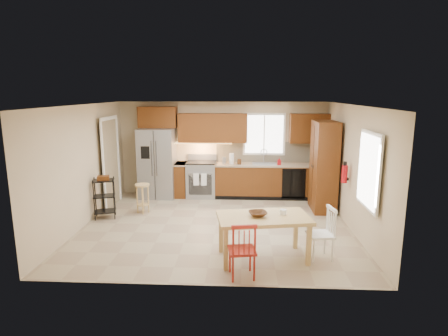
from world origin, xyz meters
TOP-DOWN VIEW (x-y plane):
  - floor at (0.00, 0.00)m, footprint 5.50×5.50m
  - ceiling at (0.00, 0.00)m, footprint 5.50×5.00m
  - wall_back at (0.00, 2.50)m, footprint 5.50×0.02m
  - wall_front at (0.00, -2.50)m, footprint 5.50×0.02m
  - wall_left at (-2.75, 0.00)m, footprint 0.02×5.00m
  - wall_right at (2.75, 0.00)m, footprint 0.02×5.00m
  - refrigerator at (-1.70, 2.12)m, footprint 0.92×0.75m
  - range_stove at (-0.55, 2.19)m, footprint 0.76×0.63m
  - base_cabinet_narrow at (-1.10, 2.20)m, footprint 0.30×0.60m
  - base_cabinet_run at (1.29, 2.20)m, footprint 2.92×0.60m
  - dishwasher at (1.85, 1.91)m, footprint 0.60×0.02m
  - backsplash at (1.29, 2.48)m, footprint 2.92×0.03m
  - upper_over_fridge at (-1.70, 2.33)m, footprint 1.00×0.35m
  - upper_left_block at (-0.25, 2.33)m, footprint 1.80×0.35m
  - upper_right_block at (2.25, 2.33)m, footprint 1.00×0.35m
  - window_back at (1.10, 2.48)m, footprint 1.12×0.04m
  - sink at (1.10, 2.20)m, footprint 0.62×0.46m
  - undercab_glow at (-0.55, 2.30)m, footprint 1.60×0.30m
  - soap_bottle at (1.48, 2.10)m, footprint 0.09×0.09m
  - paper_towel at (0.25, 2.15)m, footprint 0.12×0.12m
  - canister_steel at (0.05, 2.15)m, footprint 0.11×0.11m
  - canister_wood at (0.45, 2.12)m, footprint 0.10×0.10m
  - pantry at (2.43, 1.20)m, footprint 0.50×0.95m
  - fire_extinguisher at (2.63, 0.15)m, footprint 0.12×0.12m
  - window_right at (2.68, -1.15)m, footprint 0.04×1.02m
  - doorway at (-2.67, 1.30)m, footprint 0.04×0.95m
  - dining_table at (0.89, -1.54)m, footprint 1.62×1.09m
  - chair_red at (0.54, -2.19)m, footprint 0.48×0.48m
  - chair_white at (1.84, -1.49)m, footprint 0.48×0.48m
  - table_bowl at (0.80, -1.54)m, footprint 0.35×0.35m
  - table_jar at (1.22, -1.45)m, footprint 0.12×0.12m
  - bar_stool at (-1.75, 0.75)m, footprint 0.34×0.34m
  - utility_cart at (-2.50, 0.36)m, footprint 0.53×0.46m

SIDE VIEW (x-z plane):
  - floor at x=0.00m, z-range 0.00..0.00m
  - bar_stool at x=-1.75m, z-range 0.00..0.68m
  - dining_table at x=0.89m, z-range 0.00..0.73m
  - chair_red at x=0.54m, z-range 0.00..0.88m
  - chair_white at x=1.84m, z-range 0.00..0.88m
  - base_cabinet_narrow at x=-1.10m, z-range 0.00..0.90m
  - base_cabinet_run at x=1.29m, z-range 0.00..0.90m
  - dishwasher at x=1.85m, z-range 0.06..0.84m
  - utility_cart at x=-2.50m, z-range 0.00..0.90m
  - range_stove at x=-0.55m, z-range 0.00..0.92m
  - table_bowl at x=0.80m, z-range 0.70..0.78m
  - table_jar at x=1.22m, z-range 0.71..0.83m
  - sink at x=1.10m, z-range 0.78..0.94m
  - refrigerator at x=-1.70m, z-range 0.00..1.82m
  - canister_wood at x=0.45m, z-range 0.90..1.04m
  - canister_steel at x=0.05m, z-range 0.90..1.08m
  - soap_bottle at x=1.48m, z-range 0.90..1.09m
  - paper_towel at x=0.25m, z-range 0.90..1.18m
  - pantry at x=2.43m, z-range 0.00..2.10m
  - doorway at x=-2.67m, z-range 0.00..2.10m
  - fire_extinguisher at x=2.63m, z-range 0.92..1.28m
  - backsplash at x=1.29m, z-range 0.90..1.45m
  - wall_back at x=0.00m, z-range 0.00..2.50m
  - wall_front at x=0.00m, z-range 0.00..2.50m
  - wall_left at x=-2.75m, z-range 0.00..2.50m
  - wall_right at x=2.75m, z-range 0.00..2.50m
  - undercab_glow at x=-0.55m, z-range 1.43..1.43m
  - window_right at x=2.68m, z-range 0.79..2.11m
  - window_back at x=1.10m, z-range 1.09..2.21m
  - upper_left_block at x=-0.25m, z-range 1.45..2.20m
  - upper_right_block at x=2.25m, z-range 1.45..2.20m
  - upper_over_fridge at x=-1.70m, z-range 1.83..2.38m
  - ceiling at x=0.00m, z-range 2.49..2.51m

